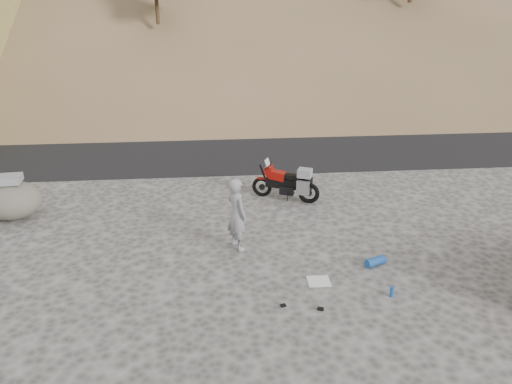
# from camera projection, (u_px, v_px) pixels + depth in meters

# --- Properties ---
(ground) EXTENTS (140.00, 140.00, 0.00)m
(ground) POSITION_uv_depth(u_px,v_px,m) (290.00, 259.00, 11.64)
(ground) COLOR #484442
(ground) RESTS_ON ground
(road) EXTENTS (120.00, 7.00, 0.05)m
(road) POSITION_uv_depth(u_px,v_px,m) (256.00, 144.00, 19.90)
(road) COLOR black
(road) RESTS_ON ground
(motorcycle) EXTENTS (1.93, 1.06, 1.23)m
(motorcycle) POSITION_uv_depth(u_px,v_px,m) (289.00, 183.00, 14.58)
(motorcycle) COLOR black
(motorcycle) RESTS_ON ground
(man) EXTENTS (0.69, 0.78, 1.80)m
(man) POSITION_uv_depth(u_px,v_px,m) (237.00, 247.00, 12.14)
(man) COLOR gray
(man) RESTS_ON ground
(boulder) EXTENTS (1.72, 1.51, 1.21)m
(boulder) POSITION_uv_depth(u_px,v_px,m) (12.00, 200.00, 13.47)
(boulder) COLOR #56514A
(boulder) RESTS_ON ground
(gear_white_cloth) EXTENTS (0.49, 0.44, 0.02)m
(gear_white_cloth) POSITION_uv_depth(u_px,v_px,m) (319.00, 281.00, 10.75)
(gear_white_cloth) COLOR white
(gear_white_cloth) RESTS_ON ground
(gear_blue_mat) EXTENTS (0.53, 0.38, 0.20)m
(gear_blue_mat) POSITION_uv_depth(u_px,v_px,m) (376.00, 261.00, 11.34)
(gear_blue_mat) COLOR #1A4EA1
(gear_blue_mat) RESTS_ON ground
(gear_bottle) EXTENTS (0.10, 0.10, 0.24)m
(gear_bottle) POSITION_uv_depth(u_px,v_px,m) (392.00, 292.00, 10.19)
(gear_bottle) COLOR #1A4EA1
(gear_bottle) RESTS_ON ground
(gear_glove_a) EXTENTS (0.15, 0.13, 0.04)m
(gear_glove_a) POSITION_uv_depth(u_px,v_px,m) (321.00, 309.00, 9.83)
(gear_glove_a) COLOR black
(gear_glove_a) RESTS_ON ground
(gear_glove_b) EXTENTS (0.12, 0.10, 0.03)m
(gear_glove_b) POSITION_uv_depth(u_px,v_px,m) (283.00, 305.00, 9.93)
(gear_glove_b) COLOR black
(gear_glove_b) RESTS_ON ground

